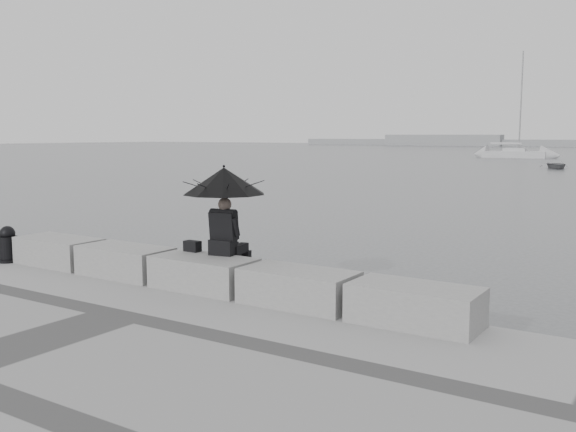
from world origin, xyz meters
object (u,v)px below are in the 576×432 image
Objects in this scene: seated_person at (224,189)px; sailboat_left at (515,154)px; dinghy at (556,165)px; mooring_bollard at (8,247)px.

sailboat_left is (-13.28, 73.71, -1.49)m from seated_person.
sailboat_left is at bearing 89.67° from seated_person.
seated_person reaches higher than dinghy.
sailboat_left is at bearing 90.09° from dinghy.
dinghy is at bearing 84.24° from seated_person.
mooring_bollard is 74.93m from sailboat_left.
sailboat_left is (-8.74, 74.41, -0.26)m from mooring_bollard.
seated_person is at bearing 8.80° from mooring_bollard.
seated_person is 4.76m from mooring_bollard.
mooring_bollard is 0.20× the size of dinghy.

